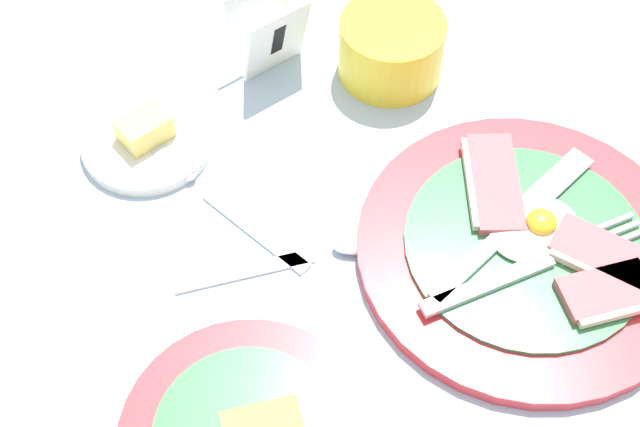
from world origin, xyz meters
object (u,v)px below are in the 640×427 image
object	(u,v)px
breakfast_plate	(528,247)
teaspoon_near_cup	(343,246)
butter_dish	(147,139)
teaspoon_by_saucer	(187,175)
number_card	(269,34)
sugar_cup	(391,46)

from	to	relation	value
breakfast_plate	teaspoon_near_cup	distance (m)	0.14
butter_dish	teaspoon_by_saucer	bearing A→B (deg)	-73.11
breakfast_plate	number_card	xyz separation A→B (m)	(-0.08, 0.27, 0.03)
sugar_cup	teaspoon_near_cup	size ratio (longest dim) A/B	0.48
breakfast_plate	butter_dish	bearing A→B (deg)	131.77
breakfast_plate	sugar_cup	xyz separation A→B (m)	(0.01, 0.22, 0.02)
breakfast_plate	teaspoon_near_cup	xyz separation A→B (m)	(-0.12, 0.07, -0.00)
sugar_cup	number_card	size ratio (longest dim) A/B	1.24
teaspoon_near_cup	breakfast_plate	bearing A→B (deg)	-16.62
butter_dish	breakfast_plate	bearing A→B (deg)	-48.23
breakfast_plate	teaspoon_by_saucer	world-z (taller)	breakfast_plate
breakfast_plate	number_card	bearing A→B (deg)	106.59
breakfast_plate	teaspoon_by_saucer	size ratio (longest dim) A/B	1.36
number_card	teaspoon_near_cup	size ratio (longest dim) A/B	0.38
breakfast_plate	sugar_cup	size ratio (longest dim) A/B	2.80
breakfast_plate	number_card	world-z (taller)	number_card
teaspoon_by_saucer	teaspoon_near_cup	distance (m)	0.14
sugar_cup	butter_dish	world-z (taller)	sugar_cup
butter_dish	number_card	distance (m)	0.14
number_card	teaspoon_by_saucer	distance (m)	0.15
number_card	breakfast_plate	bearing A→B (deg)	-81.34
butter_dish	sugar_cup	bearing A→B (deg)	-5.84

